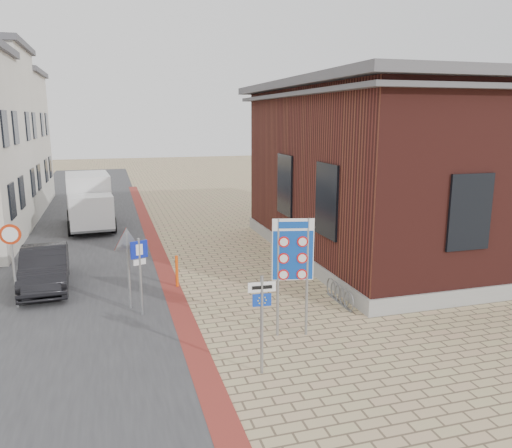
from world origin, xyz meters
TOP-DOWN VIEW (x-y plane):
  - ground at (0.00, 0.00)m, footprint 120.00×120.00m
  - road_strip at (-5.50, 15.00)m, footprint 7.00×60.00m
  - curb_strip at (-2.00, 10.00)m, footprint 0.60×40.00m
  - brick_building at (8.99, 7.00)m, footprint 13.00×13.00m
  - bike_rack at (2.65, 2.20)m, footprint 0.08×1.80m
  - sedan at (-5.90, 6.18)m, footprint 1.63×4.09m
  - box_truck at (-4.76, 15.28)m, footprint 2.45×5.19m
  - border_sign at (0.50, 0.50)m, footprint 1.02×0.28m
  - essen_sign at (-0.80, -1.14)m, footprint 0.59×0.09m
  - parking_sign at (-3.06, 2.90)m, footprint 0.47×0.21m
  - yield_sign at (-3.36, 3.50)m, footprint 0.83×0.17m
  - speed_sign at (-6.50, 4.50)m, footprint 0.59×0.07m
  - bollard at (-1.80, 5.00)m, footprint 0.12×0.12m

SIDE VIEW (x-z plane):
  - ground at x=0.00m, z-range 0.00..0.00m
  - road_strip at x=-5.50m, z-range 0.00..0.02m
  - curb_strip at x=-2.00m, z-range 0.00..0.03m
  - bike_rack at x=2.65m, z-range -0.04..0.56m
  - bollard at x=-1.80m, z-range 0.00..1.06m
  - sedan at x=-5.90m, z-range 0.00..1.32m
  - box_truck at x=-4.76m, z-range 0.04..2.69m
  - essen_sign at x=-0.80m, z-range 0.34..2.53m
  - parking_sign at x=-3.06m, z-range 0.38..2.59m
  - speed_sign at x=-6.50m, z-range 0.43..2.93m
  - yield_sign at x=-3.36m, z-range 0.61..2.96m
  - border_sign at x=0.50m, z-range 0.67..3.70m
  - brick_building at x=8.99m, z-range 0.09..6.89m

